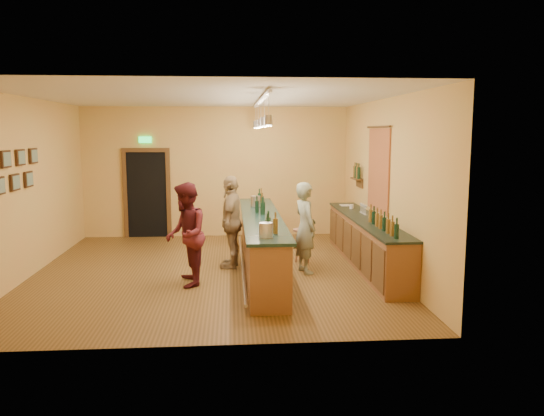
{
  "coord_description": "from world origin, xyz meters",
  "views": [
    {
      "loc": [
        0.38,
        -9.69,
        2.57
      ],
      "look_at": [
        1.14,
        0.2,
        1.16
      ],
      "focal_mm": 35.0,
      "sensor_mm": 36.0,
      "label": 1
    }
  ],
  "objects": [
    {
      "name": "customer_b",
      "position": [
        0.37,
        0.31,
        0.88
      ],
      "size": [
        0.62,
        1.1,
        1.77
      ],
      "primitive_type": "imported",
      "rotation": [
        0.0,
        0.0,
        -1.76
      ],
      "color": "#997A51",
      "rests_on": "floor"
    },
    {
      "name": "floor",
      "position": [
        0.0,
        0.0,
        0.0
      ],
      "size": [
        7.0,
        7.0,
        0.0
      ],
      "primitive_type": "plane",
      "color": "#533A17",
      "rests_on": "ground"
    },
    {
      "name": "pendant_track",
      "position": [
        0.92,
        -0.0,
        2.98
      ],
      "size": [
        0.11,
        4.6,
        0.5
      ],
      "color": "silver",
      "rests_on": "ceiling"
    },
    {
      "name": "bar_stool",
      "position": [
        1.75,
        0.47,
        0.55
      ],
      "size": [
        0.34,
        0.34,
        0.69
      ],
      "rotation": [
        0.0,
        0.0,
        -0.38
      ],
      "color": "#8C5B3F",
      "rests_on": "floor"
    },
    {
      "name": "bottle_shelf",
      "position": [
        3.17,
        1.9,
        1.67
      ],
      "size": [
        0.17,
        0.55,
        0.54
      ],
      "color": "#523918",
      "rests_on": "wall_right"
    },
    {
      "name": "doorway",
      "position": [
        -1.7,
        3.47,
        1.13
      ],
      "size": [
        1.15,
        0.09,
        2.48
      ],
      "color": "black",
      "rests_on": "wall_back"
    },
    {
      "name": "bartender",
      "position": [
        1.72,
        -0.18,
        0.84
      ],
      "size": [
        0.56,
        0.7,
        1.68
      ],
      "primitive_type": "imported",
      "rotation": [
        0.0,
        0.0,
        1.85
      ],
      "color": "gray",
      "rests_on": "floor"
    },
    {
      "name": "picture_grid",
      "position": [
        -3.21,
        -0.75,
        1.95
      ],
      "size": [
        0.06,
        2.2,
        0.7
      ],
      "primitive_type": null,
      "color": "#382111",
      "rests_on": "wall_left"
    },
    {
      "name": "wall_back",
      "position": [
        0.0,
        3.5,
        1.6
      ],
      "size": [
        6.5,
        0.02,
        3.2
      ],
      "primitive_type": "cube",
      "color": "#DD9D53",
      "rests_on": "floor"
    },
    {
      "name": "wall_left",
      "position": [
        -3.25,
        0.0,
        1.6
      ],
      "size": [
        0.02,
        7.0,
        3.2
      ],
      "primitive_type": "cube",
      "color": "#DD9D53",
      "rests_on": "floor"
    },
    {
      "name": "customer_a",
      "position": [
        -0.39,
        -0.88,
        0.88
      ],
      "size": [
        0.74,
        0.91,
        1.75
      ],
      "primitive_type": "imported",
      "rotation": [
        0.0,
        0.0,
        -1.47
      ],
      "color": "#59191E",
      "rests_on": "floor"
    },
    {
      "name": "wall_right",
      "position": [
        3.25,
        0.0,
        1.6
      ],
      "size": [
        0.02,
        7.0,
        3.2
      ],
      "primitive_type": "cube",
      "color": "#DD9D53",
      "rests_on": "floor"
    },
    {
      "name": "ceiling",
      "position": [
        0.0,
        0.0,
        3.2
      ],
      "size": [
        6.5,
        7.0,
        0.02
      ],
      "primitive_type": "cube",
      "color": "silver",
      "rests_on": "wall_back"
    },
    {
      "name": "tapestry",
      "position": [
        3.23,
        0.4,
        1.85
      ],
      "size": [
        0.03,
        1.4,
        1.6
      ],
      "primitive_type": "cube",
      "color": "maroon",
      "rests_on": "wall_right"
    },
    {
      "name": "back_counter",
      "position": [
        2.97,
        0.18,
        0.49
      ],
      "size": [
        0.6,
        4.55,
        1.27
      ],
      "color": "brown",
      "rests_on": "floor"
    },
    {
      "name": "tasting_bar",
      "position": [
        0.92,
        -0.0,
        0.61
      ],
      "size": [
        0.73,
        5.1,
        1.38
      ],
      "color": "brown",
      "rests_on": "floor"
    },
    {
      "name": "wall_front",
      "position": [
        0.0,
        -3.5,
        1.6
      ],
      "size": [
        6.5,
        0.02,
        3.2
      ],
      "primitive_type": "cube",
      "color": "#DD9D53",
      "rests_on": "floor"
    }
  ]
}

